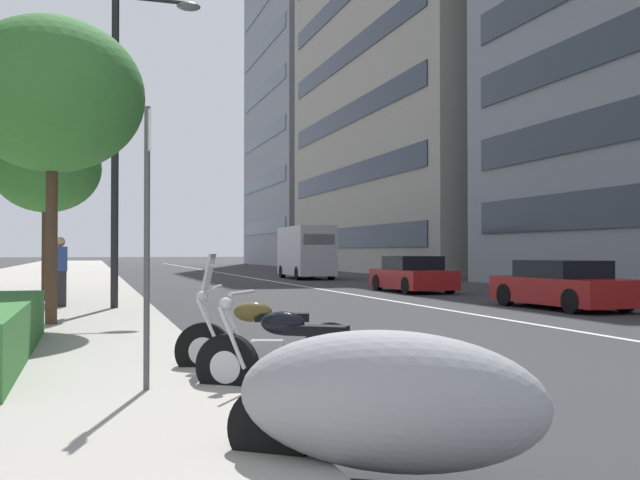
# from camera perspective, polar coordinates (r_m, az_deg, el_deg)

# --- Properties ---
(sidewalk_right_plaza) EXTENTS (160.00, 8.34, 0.15)m
(sidewalk_right_plaza) POSITION_cam_1_polar(r_m,az_deg,el_deg) (34.03, -22.13, -3.27)
(sidewalk_right_plaza) COLOR #A39E93
(sidewalk_right_plaza) RESTS_ON ground
(lane_centre_stripe) EXTENTS (110.00, 0.16, 0.01)m
(lane_centre_stripe) POSITION_cam_1_polar(r_m,az_deg,el_deg) (39.90, -4.85, -3.08)
(lane_centre_stripe) COLOR silver
(lane_centre_stripe) RESTS_ON ground
(motorcycle_under_tarp) EXTENTS (1.87, 2.12, 1.01)m
(motorcycle_under_tarp) POSITION_cam_1_polar(r_m,az_deg,el_deg) (4.80, 5.08, -12.55)
(motorcycle_under_tarp) COLOR gray
(motorcycle_under_tarp) RESTS_ON ground
(motorcycle_second_in_row) EXTENTS (1.34, 1.90, 1.11)m
(motorcycle_second_in_row) POSITION_cam_1_polar(r_m,az_deg,el_deg) (7.32, -1.85, -9.48)
(motorcycle_second_in_row) COLOR black
(motorcycle_second_in_row) RESTS_ON ground
(motorcycle_by_sign_pole) EXTENTS (0.85, 2.12, 1.49)m
(motorcycle_by_sign_pole) POSITION_cam_1_polar(r_m,az_deg,el_deg) (8.69, -4.45, -7.96)
(motorcycle_by_sign_pole) COLOR black
(motorcycle_by_sign_pole) RESTS_ON ground
(car_far_down_avenue) EXTENTS (4.27, 1.93, 1.28)m
(car_far_down_avenue) POSITION_cam_1_polar(r_m,az_deg,el_deg) (20.15, 18.54, -3.45)
(car_far_down_avenue) COLOR maroon
(car_far_down_avenue) RESTS_ON ground
(car_approaching_light) EXTENTS (4.11, 1.90, 1.34)m
(car_approaching_light) POSITION_cam_1_polar(r_m,az_deg,el_deg) (27.23, 7.29, -2.78)
(car_approaching_light) COLOR maroon
(car_approaching_light) RESTS_ON ground
(delivery_van_ahead) EXTENTS (5.56, 2.20, 2.89)m
(delivery_van_ahead) POSITION_cam_1_polar(r_m,az_deg,el_deg) (40.12, -1.13, -0.89)
(delivery_van_ahead) COLOR #B7B7BC
(delivery_van_ahead) RESTS_ON ground
(parking_sign_by_curb) EXTENTS (0.32, 0.06, 2.81)m
(parking_sign_by_curb) POSITION_cam_1_polar(r_m,az_deg,el_deg) (7.36, -13.46, 1.51)
(parking_sign_by_curb) COLOR #47494C
(parking_sign_by_curb) RESTS_ON sidewalk_right_plaza
(street_lamp_with_banners) EXTENTS (1.26, 2.16, 7.71)m
(street_lamp_with_banners) POSITION_cam_1_polar(r_m,az_deg,el_deg) (18.54, -14.90, 9.46)
(street_lamp_with_banners) COLOR #232326
(street_lamp_with_banners) RESTS_ON sidewalk_right_plaza
(street_tree_near_plaza_corner) EXTENTS (3.43, 3.43, 5.79)m
(street_tree_near_plaza_corner) POSITION_cam_1_polar(r_m,az_deg,el_deg) (14.82, -20.36, 10.64)
(street_tree_near_plaza_corner) COLOR #473323
(street_tree_near_plaza_corner) RESTS_ON sidewalk_right_plaza
(street_tree_by_lamp_post) EXTENTS (3.00, 3.00, 5.00)m
(street_tree_by_lamp_post) POSITION_cam_1_polar(r_m,az_deg,el_deg) (21.71, -20.78, 5.37)
(street_tree_by_lamp_post) COLOR #473323
(street_tree_by_lamp_post) RESTS_ON sidewalk_right_plaza
(pedestrian_on_plaza) EXTENTS (0.45, 0.35, 1.73)m
(pedestrian_on_plaza) POSITION_cam_1_polar(r_m,az_deg,el_deg) (19.07, -19.82, -2.33)
(pedestrian_on_plaza) COLOR #2D2D33
(pedestrian_on_plaza) RESTS_ON sidewalk_right_plaza
(office_tower_far_left_down_avenue) EXTENTS (29.53, 20.18, 31.77)m
(office_tower_far_left_down_avenue) POSITION_cam_1_polar(r_m,az_deg,el_deg) (59.31, 11.64, 13.13)
(office_tower_far_left_down_avenue) COLOR gray
(office_tower_far_left_down_avenue) RESTS_ON ground
(office_tower_mid_left) EXTENTS (21.55, 18.72, 52.53)m
(office_tower_mid_left) POSITION_cam_1_polar(r_m,az_deg,el_deg) (86.01, 1.84, 15.81)
(office_tower_mid_left) COLOR gray
(office_tower_mid_left) RESTS_ON ground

